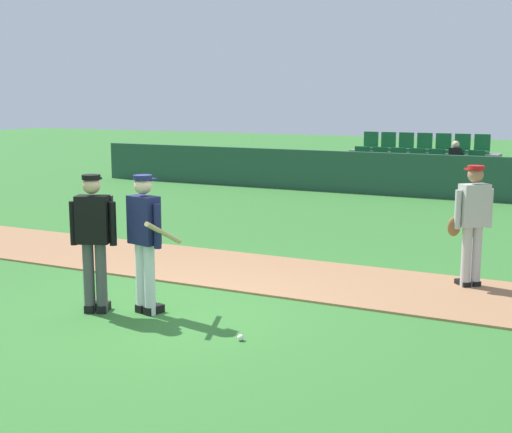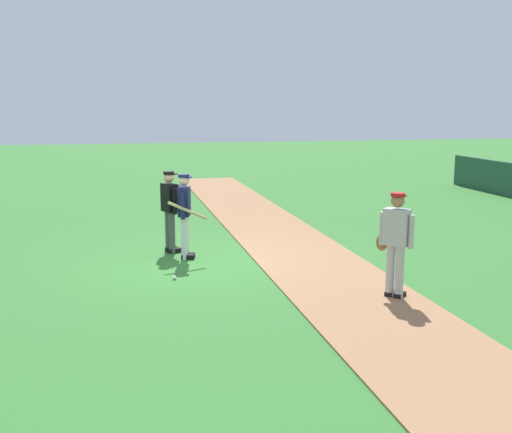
% 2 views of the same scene
% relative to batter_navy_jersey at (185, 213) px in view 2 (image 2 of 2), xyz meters
% --- Properties ---
extents(ground_plane, '(80.00, 80.00, 0.00)m').
position_rel_batter_navy_jersey_xyz_m(ground_plane, '(0.20, 0.13, -0.97)').
color(ground_plane, '#33702D').
extents(infield_dirt_path, '(28.00, 2.20, 0.03)m').
position_rel_batter_navy_jersey_xyz_m(infield_dirt_path, '(0.20, 2.45, -0.95)').
color(infield_dirt_path, '#9E704C').
rests_on(infield_dirt_path, ground).
extents(batter_navy_jersey, '(0.61, 0.80, 1.76)m').
position_rel_batter_navy_jersey_xyz_m(batter_navy_jersey, '(0.00, 0.00, 0.00)').
color(batter_navy_jersey, white).
rests_on(batter_navy_jersey, ground).
extents(umpire_home_plate, '(0.55, 0.42, 1.76)m').
position_rel_batter_navy_jersey_xyz_m(umpire_home_plate, '(-0.60, -0.24, 0.03)').
color(umpire_home_plate, '#4C4C4C').
rests_on(umpire_home_plate, ground).
extents(runner_grey_jersey, '(0.58, 0.49, 1.76)m').
position_rel_batter_navy_jersey_xyz_m(runner_grey_jersey, '(3.43, 3.05, -0.01)').
color(runner_grey_jersey, '#B2B2B2').
rests_on(runner_grey_jersey, ground).
extents(baseball, '(0.07, 0.07, 0.07)m').
position_rel_batter_navy_jersey_xyz_m(baseball, '(1.53, -0.37, -0.93)').
color(baseball, white).
rests_on(baseball, ground).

